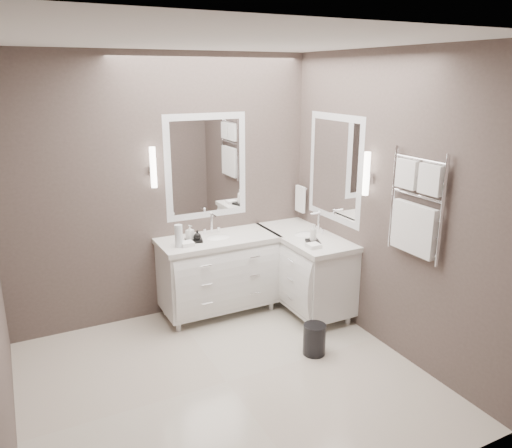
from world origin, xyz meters
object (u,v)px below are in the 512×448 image
towel_ladder (415,211)px  waste_bin (314,339)px  vanity_right (305,266)px  vanity_back (218,270)px

towel_ladder → waste_bin: (-0.65, 0.45, -1.25)m
vanity_right → waste_bin: vanity_right is taller
vanity_right → waste_bin: size_ratio=4.26×
vanity_back → waste_bin: bearing=-69.1°
vanity_back → vanity_right: (0.88, -0.33, 0.00)m
vanity_right → towel_ladder: size_ratio=1.38×
vanity_back → waste_bin: 1.31m
vanity_back → vanity_right: size_ratio=1.00×
waste_bin → towel_ladder: bearing=-34.4°
vanity_back → towel_ladder: 2.16m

